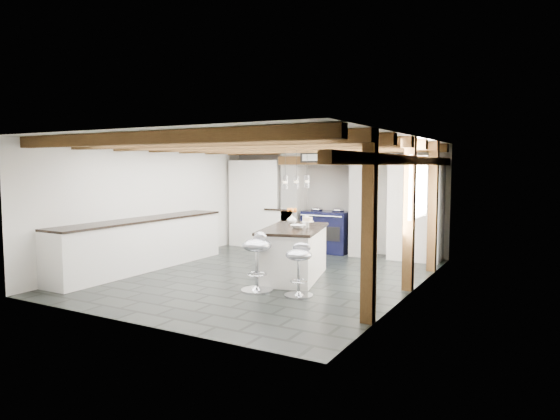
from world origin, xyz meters
The scene contains 6 objects.
ground centered at (0.00, 0.00, 0.00)m, with size 6.00×6.00×0.00m, color black.
room_shell centered at (-0.61, 1.42, 1.07)m, with size 6.00×6.03×6.00m.
range_cooker centered at (0.00, 2.68, 0.47)m, with size 1.00×0.63×0.99m.
kitchen_island centered at (0.53, 0.09, 0.44)m, with size 1.31×1.90×1.14m.
bar_stool_near centered at (1.15, -0.93, 0.48)m, with size 0.48×0.48×0.77m.
bar_stool_far centered at (0.48, -0.97, 0.55)m, with size 0.57×0.57×0.89m.
Camera 1 is at (4.34, -7.20, 1.86)m, focal length 32.00 mm.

